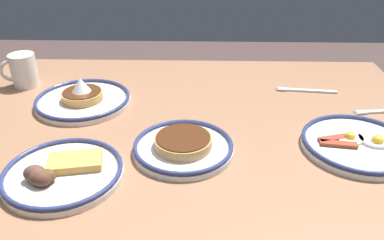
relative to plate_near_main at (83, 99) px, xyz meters
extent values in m
cube|color=#986B4C|center=(-0.30, 0.12, -0.03)|extent=(1.34, 0.98, 0.03)
cylinder|color=brown|center=(-0.86, -0.26, -0.40)|extent=(0.06, 0.06, 0.69)
cylinder|color=brown|center=(0.26, -0.26, -0.40)|extent=(0.06, 0.06, 0.69)
cylinder|color=silver|center=(0.00, 0.00, -0.01)|extent=(0.27, 0.27, 0.01)
torus|color=navy|center=(0.00, 0.00, 0.00)|extent=(0.27, 0.27, 0.01)
cylinder|color=tan|center=(0.00, 0.00, 0.00)|extent=(0.12, 0.12, 0.01)
cylinder|color=#D9A051|center=(0.00, 0.00, 0.02)|extent=(0.12, 0.12, 0.01)
cylinder|color=#4C2814|center=(0.00, 0.00, 0.02)|extent=(0.11, 0.11, 0.00)
cone|color=white|center=(0.00, 0.00, 0.04)|extent=(0.05, 0.05, 0.04)
cylinder|color=white|center=(-0.30, 0.24, -0.01)|extent=(0.24, 0.24, 0.01)
torus|color=navy|center=(-0.30, 0.24, 0.00)|extent=(0.23, 0.23, 0.01)
cylinder|color=tan|center=(-0.30, 0.24, 0.00)|extent=(0.13, 0.13, 0.01)
cylinder|color=#C89048|center=(-0.30, 0.24, 0.02)|extent=(0.13, 0.13, 0.01)
cylinder|color=#4C2814|center=(-0.30, 0.24, 0.02)|extent=(0.13, 0.13, 0.00)
cylinder|color=white|center=(-0.71, 0.22, -0.01)|extent=(0.26, 0.26, 0.01)
torus|color=navy|center=(-0.71, 0.22, 0.00)|extent=(0.26, 0.26, 0.01)
cylinder|color=white|center=(-0.75, 0.20, 0.00)|extent=(0.07, 0.07, 0.01)
sphere|color=yellow|center=(-0.75, 0.22, 0.01)|extent=(0.03, 0.03, 0.03)
cylinder|color=white|center=(-0.70, 0.20, 0.00)|extent=(0.06, 0.06, 0.01)
sphere|color=yellow|center=(-0.70, 0.20, 0.01)|extent=(0.02, 0.02, 0.02)
cube|color=#A1372A|center=(-0.66, 0.20, 0.00)|extent=(0.09, 0.04, 0.01)
cube|color=#973A22|center=(-0.66, 0.23, 0.00)|extent=(0.09, 0.03, 0.01)
cylinder|color=silver|center=(-0.05, 0.35, -0.01)|extent=(0.25, 0.25, 0.01)
torus|color=navy|center=(-0.05, 0.35, 0.00)|extent=(0.25, 0.25, 0.01)
cube|color=gold|center=(-0.07, 0.32, 0.01)|extent=(0.12, 0.09, 0.02)
ellipsoid|color=brown|center=(-0.03, 0.38, 0.01)|extent=(0.04, 0.03, 0.03)
ellipsoid|color=brown|center=(-0.01, 0.38, 0.01)|extent=(0.04, 0.03, 0.03)
ellipsoid|color=brown|center=(-0.02, 0.39, 0.01)|extent=(0.04, 0.03, 0.03)
ellipsoid|color=brown|center=(-0.01, 0.38, 0.01)|extent=(0.05, 0.04, 0.04)
ellipsoid|color=brown|center=(-0.02, 0.39, 0.01)|extent=(0.04, 0.03, 0.03)
cylinder|color=white|center=(0.22, -0.13, 0.03)|extent=(0.08, 0.08, 0.10)
torus|color=white|center=(0.25, -0.12, 0.03)|extent=(0.07, 0.02, 0.07)
cylinder|color=brown|center=(0.22, -0.13, 0.07)|extent=(0.07, 0.07, 0.01)
cube|color=silver|center=(-0.67, -0.10, -0.01)|extent=(0.18, 0.03, 0.01)
cube|color=silver|center=(-0.59, -0.12, -0.01)|extent=(0.03, 0.01, 0.00)
cube|color=silver|center=(-0.59, -0.12, -0.01)|extent=(0.03, 0.01, 0.00)
cube|color=silver|center=(-0.59, -0.11, -0.01)|extent=(0.03, 0.01, 0.00)
cube|color=silver|center=(-0.59, -0.10, -0.01)|extent=(0.03, 0.01, 0.00)
cube|color=silver|center=(-0.78, 0.03, -0.01)|extent=(0.03, 0.01, 0.00)
cube|color=silver|center=(-0.78, 0.03, -0.01)|extent=(0.03, 0.01, 0.00)
cube|color=silver|center=(-0.78, 0.04, -0.01)|extent=(0.03, 0.01, 0.00)
cube|color=silver|center=(-0.78, 0.05, -0.01)|extent=(0.03, 0.01, 0.00)
camera|label=1|loc=(-0.34, 1.01, 0.49)|focal=36.71mm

